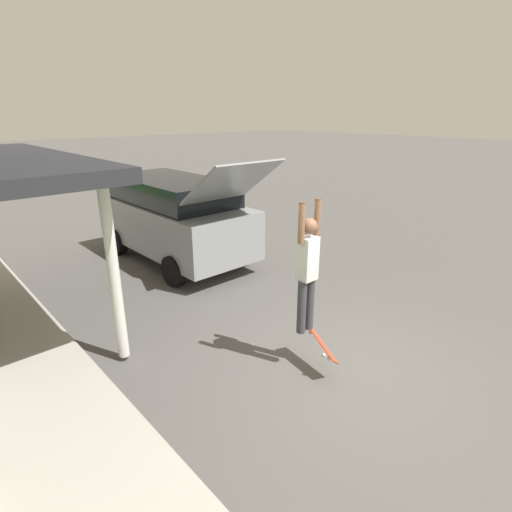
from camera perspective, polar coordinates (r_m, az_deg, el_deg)
The scene contains 5 objects.
ground_plane at distance 6.27m, azimuth 12.60°, elevation -15.68°, with size 120.00×120.00×0.00m, color #54514F.
suv_parked at distance 10.27m, azimuth -11.60°, elevation 5.62°, with size 2.13×5.23×2.73m.
car_down_street at distance 24.66m, azimuth -28.21°, elevation 10.84°, with size 1.93×4.05×1.47m.
skateboarder at distance 5.56m, azimuth 7.36°, elevation -1.56°, with size 0.41×0.22×1.92m.
skateboard at distance 6.00m, azimuth 9.05°, elevation -11.90°, with size 0.38×0.76×0.41m.
Camera 1 is at (-4.32, -2.78, 3.59)m, focal length 28.00 mm.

